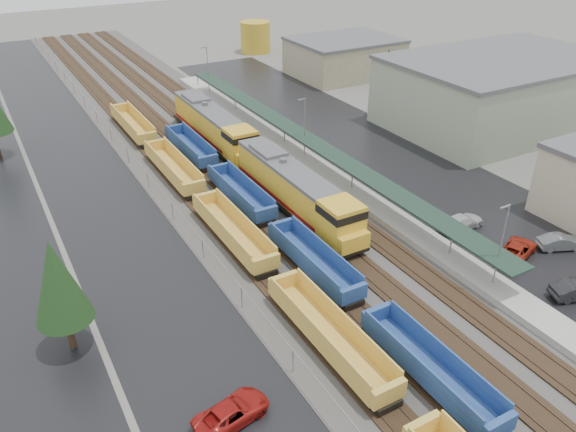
# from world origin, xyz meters

# --- Properties ---
(ballast_strip) EXTENTS (20.00, 160.00, 0.08)m
(ballast_strip) POSITION_xyz_m (0.00, 60.00, 0.04)
(ballast_strip) COLOR #302D2B
(ballast_strip) RESTS_ON ground
(trackbed) EXTENTS (14.60, 160.00, 0.22)m
(trackbed) POSITION_xyz_m (-0.00, 60.00, 0.16)
(trackbed) COLOR black
(trackbed) RESTS_ON ground
(west_parking_lot) EXTENTS (10.00, 160.00, 0.02)m
(west_parking_lot) POSITION_xyz_m (-15.00, 60.00, 0.01)
(west_parking_lot) COLOR black
(west_parking_lot) RESTS_ON ground
(east_commuter_lot) EXTENTS (16.00, 100.00, 0.02)m
(east_commuter_lot) POSITION_xyz_m (19.00, 50.00, 0.01)
(east_commuter_lot) COLOR black
(east_commuter_lot) RESTS_ON ground
(station_platform) EXTENTS (3.00, 80.00, 8.00)m
(station_platform) POSITION_xyz_m (9.50, 50.01, 0.73)
(station_platform) COLOR #9E9B93
(station_platform) RESTS_ON ground
(chainlink_fence) EXTENTS (0.08, 160.04, 2.02)m
(chainlink_fence) POSITION_xyz_m (-9.50, 58.44, 1.61)
(chainlink_fence) COLOR gray
(chainlink_fence) RESTS_ON ground
(industrial_buildings) EXTENTS (32.52, 75.30, 9.50)m
(industrial_buildings) POSITION_xyz_m (37.76, 45.85, 4.25)
(industrial_buildings) COLOR #BFA892
(industrial_buildings) RESTS_ON ground
(tree_west_near) EXTENTS (3.96, 3.96, 9.00)m
(tree_west_near) POSITION_xyz_m (-22.00, 30.00, 5.82)
(tree_west_near) COLOR #332316
(tree_west_near) RESTS_ON ground
(tree_east) EXTENTS (4.40, 4.40, 10.00)m
(tree_east) POSITION_xyz_m (28.00, 58.00, 6.47)
(tree_east) COLOR #332316
(tree_east) RESTS_ON ground
(locomotive_lead) EXTENTS (3.30, 21.76, 4.93)m
(locomotive_lead) POSITION_xyz_m (2.00, 38.95, 2.60)
(locomotive_lead) COLOR black
(locomotive_lead) RESTS_ON ground
(locomotive_trail) EXTENTS (3.30, 21.76, 4.93)m
(locomotive_trail) POSITION_xyz_m (2.00, 59.95, 2.60)
(locomotive_trail) COLOR black
(locomotive_trail) RESTS_ON ground
(well_string_yellow) EXTENTS (2.58, 95.81, 2.29)m
(well_string_yellow) POSITION_xyz_m (-6.00, 29.08, 1.15)
(well_string_yellow) COLOR gold
(well_string_yellow) RESTS_ON ground
(well_string_blue) EXTENTS (2.49, 85.13, 2.21)m
(well_string_blue) POSITION_xyz_m (-2.00, 22.16, 1.11)
(well_string_blue) COLOR navy
(well_string_blue) RESTS_ON ground
(storage_tank) EXTENTS (6.18, 6.18, 6.18)m
(storage_tank) POSITION_xyz_m (29.83, 103.57, 3.09)
(storage_tank) COLOR gold
(storage_tank) RESTS_ON ground
(parked_car_west_c) EXTENTS (3.31, 5.36, 1.39)m
(parked_car_west_c) POSITION_xyz_m (-14.78, 18.38, 0.69)
(parked_car_west_c) COLOR maroon
(parked_car_west_c) RESTS_ON ground
(parked_car_east_b) EXTENTS (4.02, 5.63, 1.43)m
(parked_car_east_b) POSITION_xyz_m (15.25, 22.44, 0.71)
(parked_car_east_b) COLOR maroon
(parked_car_east_b) RESTS_ON ground
(parked_car_east_c) EXTENTS (2.18, 4.96, 1.42)m
(parked_car_east_c) POSITION_xyz_m (14.50, 28.55, 0.71)
(parked_car_east_c) COLOR silver
(parked_car_east_c) RESTS_ON ground
(parked_car_east_e) EXTENTS (3.10, 4.50, 1.40)m
(parked_car_east_e) POSITION_xyz_m (19.71, 21.30, 0.70)
(parked_car_east_e) COLOR #55585A
(parked_car_east_e) RESTS_ON ground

